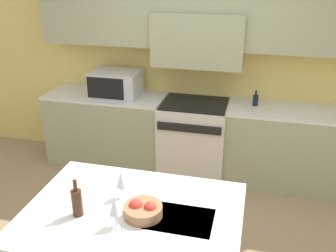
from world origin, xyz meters
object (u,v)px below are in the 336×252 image
Objects in this scene: oil_bottle_on_counter at (255,100)px; wine_bottle at (77,202)px; wine_glass_near at (115,207)px; microwave at (116,83)px; range_stove at (194,139)px; wine_glass_far at (121,180)px; fruit_bowl at (143,210)px.

wine_bottle is at bearing -115.38° from oil_bottle_on_counter.
oil_bottle_on_counter is (1.09, 2.29, 0.01)m from wine_bottle.
wine_glass_near is (0.29, -0.05, 0.05)m from wine_bottle.
wine_glass_near is (0.87, -2.29, -0.05)m from microwave.
range_stove is at bearing -1.09° from microwave.
wine_glass_far is 0.28m from fruit_bowl.
wine_bottle is 1.52× the size of oil_bottle_on_counter.
wine_glass_far is at bearing 49.66° from wine_bottle.
wine_bottle is 2.54m from oil_bottle_on_counter.
wine_bottle is 1.24× the size of wine_glass_near.
microwave is at bearing 110.84° from wine_glass_near.
oil_bottle_on_counter is at bearing 1.73° from microwave.
wine_bottle reaches higher than wine_glass_far.
range_stove is 1.61× the size of microwave.
wine_bottle is (0.58, -2.24, -0.10)m from microwave.
wine_bottle is at bearing -130.34° from wine_glass_far.
wine_glass_near is at bearing -76.80° from wine_glass_far.
wine_glass_far is (-0.07, 0.31, 0.00)m from wine_glass_near.
microwave is at bearing 104.57° from wine_bottle.
range_stove is 2.18m from fruit_bowl.
wine_glass_near is at bearing -92.69° from range_stove.
wine_glass_far is (-0.18, -1.97, 0.58)m from range_stove.
wine_glass_far is 0.83× the size of fruit_bowl.
microwave is at bearing 178.91° from range_stove.
fruit_bowl is at bearing -64.88° from microwave.
wine_glass_near is at bearing -132.40° from fruit_bowl.
wine_bottle reaches higher than range_stove.
wine_glass_far is at bearing -113.13° from oil_bottle_on_counter.
oil_bottle_on_counter is (0.80, 2.34, -0.04)m from wine_glass_near.
microwave is 2.21× the size of fruit_bowl.
wine_glass_far reaches higher than range_stove.
microwave is at bearing 115.12° from fruit_bowl.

